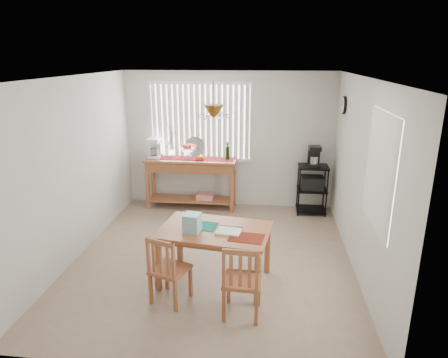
# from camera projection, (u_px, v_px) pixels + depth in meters

# --- Properties ---
(ground) EXTENTS (4.00, 4.50, 0.01)m
(ground) POSITION_uv_depth(u_px,v_px,m) (213.00, 257.00, 5.93)
(ground) COLOR tan
(room_shell) EXTENTS (4.20, 4.70, 2.70)m
(room_shell) POSITION_uv_depth(u_px,v_px,m) (212.00, 145.00, 5.43)
(room_shell) COLOR silver
(room_shell) RESTS_ON ground
(sideboard) EXTENTS (1.74, 0.49, 0.98)m
(sideboard) POSITION_uv_depth(u_px,v_px,m) (191.00, 171.00, 7.66)
(sideboard) COLOR #A65D38
(sideboard) RESTS_ON ground
(sideboard_items) EXTENTS (1.65, 0.42, 0.75)m
(sideboard_items) POSITION_uv_depth(u_px,v_px,m) (175.00, 150.00, 7.60)
(sideboard_items) COLOR maroon
(sideboard_items) RESTS_ON sideboard
(wire_cart) EXTENTS (0.54, 0.43, 0.92)m
(wire_cart) POSITION_uv_depth(u_px,v_px,m) (312.00, 185.00, 7.44)
(wire_cart) COLOR black
(wire_cart) RESTS_ON ground
(cart_items) EXTENTS (0.22, 0.26, 0.38)m
(cart_items) POSITION_uv_depth(u_px,v_px,m) (314.00, 157.00, 7.29)
(cart_items) COLOR black
(cart_items) RESTS_ON wire_cart
(dining_table) EXTENTS (1.50, 1.08, 0.75)m
(dining_table) POSITION_uv_depth(u_px,v_px,m) (215.00, 235.00, 5.12)
(dining_table) COLOR #A65D38
(dining_table) RESTS_ON ground
(table_items) EXTENTS (1.07, 0.64, 0.24)m
(table_items) POSITION_uv_depth(u_px,v_px,m) (201.00, 225.00, 4.99)
(table_items) COLOR #147161
(table_items) RESTS_ON dining_table
(chair_left) EXTENTS (0.51, 0.51, 0.87)m
(chair_left) POSITION_uv_depth(u_px,v_px,m) (168.00, 270.00, 4.74)
(chair_left) COLOR #A65D38
(chair_left) RESTS_ON ground
(chair_right) EXTENTS (0.44, 0.44, 0.91)m
(chair_right) POSITION_uv_depth(u_px,v_px,m) (242.00, 281.00, 4.47)
(chair_right) COLOR #A65D38
(chair_right) RESTS_ON ground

